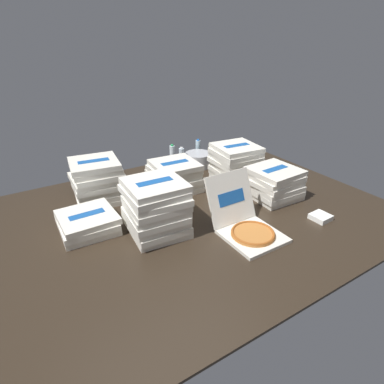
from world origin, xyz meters
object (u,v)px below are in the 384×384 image
object	(u,v)px
pizza_stack_left_far	(88,222)
water_bottle_1	(182,158)
water_bottle_2	(198,150)
pizza_stack_center_near	(236,164)
water_bottle_3	(172,155)
open_pizza_box	(246,223)
pizza_stack_right_far	(156,208)
water_bottle_0	(221,155)
napkin_pile	(321,217)
pizza_stack_right_mid	(175,176)
water_bottle_4	(223,158)
pizza_stack_right_near	(97,181)
ice_bucket	(198,160)
pizza_stack_left_mid	(274,183)

from	to	relation	value
pizza_stack_left_far	water_bottle_1	size ratio (longest dim) A/B	1.73
water_bottle_2	pizza_stack_center_near	bearing A→B (deg)	-91.57
pizza_stack_center_near	water_bottle_3	distance (m)	0.78
open_pizza_box	pizza_stack_right_far	size ratio (longest dim) A/B	1.24
water_bottle_0	pizza_stack_center_near	bearing A→B (deg)	-108.58
pizza_stack_right_far	napkin_pile	xyz separation A→B (m)	(1.20, -0.53, -0.19)
open_pizza_box	pizza_stack_right_mid	size ratio (longest dim) A/B	1.30
water_bottle_4	napkin_pile	size ratio (longest dim) A/B	1.72
pizza_stack_right_near	open_pizza_box	bearing A→B (deg)	-55.61
pizza_stack_left_far	water_bottle_3	world-z (taller)	water_bottle_3
pizza_stack_left_far	ice_bucket	distance (m)	1.57
pizza_stack_right_far	water_bottle_2	size ratio (longest dim) A/B	1.87
pizza_stack_right_far	ice_bucket	distance (m)	1.39
water_bottle_0	water_bottle_3	bearing A→B (deg)	148.76
water_bottle_0	water_bottle_1	bearing A→B (deg)	160.33
water_bottle_3	napkin_pile	world-z (taller)	water_bottle_3
pizza_stack_right_far	water_bottle_3	size ratio (longest dim) A/B	1.87
pizza_stack_right_near	water_bottle_4	xyz separation A→B (m)	(1.39, 0.01, -0.07)
pizza_stack_left_mid	water_bottle_0	size ratio (longest dim) A/B	1.79
pizza_stack_left_mid	napkin_pile	world-z (taller)	pizza_stack_left_mid
pizza_stack_center_near	pizza_stack_right_far	size ratio (longest dim) A/B	1.01
open_pizza_box	pizza_stack_right_mid	world-z (taller)	open_pizza_box
water_bottle_4	napkin_pile	distance (m)	1.30
open_pizza_box	water_bottle_3	bearing A→B (deg)	82.41
ice_bucket	water_bottle_4	world-z (taller)	water_bottle_4
water_bottle_2	water_bottle_3	size ratio (longest dim) A/B	1.00
water_bottle_1	napkin_pile	bearing A→B (deg)	-75.57
pizza_stack_left_mid	pizza_stack_center_near	bearing A→B (deg)	97.34
pizza_stack_left_far	water_bottle_2	distance (m)	1.76
pizza_stack_center_near	water_bottle_1	world-z (taller)	pizza_stack_center_near
pizza_stack_left_far	pizza_stack_right_mid	distance (m)	0.95
ice_bucket	water_bottle_0	distance (m)	0.27
pizza_stack_right_near	water_bottle_4	distance (m)	1.39
pizza_stack_left_mid	water_bottle_0	xyz separation A→B (m)	(0.08, 0.89, -0.02)
water_bottle_2	water_bottle_1	bearing A→B (deg)	-154.85
open_pizza_box	water_bottle_4	size ratio (longest dim) A/B	2.31
pizza_stack_left_far	napkin_pile	xyz separation A→B (m)	(1.63, -0.83, -0.05)
pizza_stack_right_mid	water_bottle_4	world-z (taller)	pizza_stack_right_mid
pizza_stack_right_near	pizza_stack_right_mid	bearing A→B (deg)	-15.21
open_pizza_box	pizza_stack_center_near	world-z (taller)	open_pizza_box
pizza_stack_right_mid	napkin_pile	distance (m)	1.33
pizza_stack_right_near	ice_bucket	xyz separation A→B (m)	(1.19, 0.20, -0.11)
pizza_stack_left_mid	pizza_stack_right_near	bearing A→B (deg)	149.48
pizza_stack_right_near	ice_bucket	world-z (taller)	pizza_stack_right_near
pizza_stack_left_mid	water_bottle_1	distance (m)	1.10
pizza_stack_left_mid	water_bottle_0	distance (m)	0.89
pizza_stack_right_mid	pizza_stack_left_mid	bearing A→B (deg)	-42.26
water_bottle_4	water_bottle_2	bearing A→B (deg)	101.00
pizza_stack_left_far	pizza_stack_center_near	xyz separation A→B (m)	(1.53, 0.13, 0.12)
open_pizza_box	water_bottle_2	distance (m)	1.60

